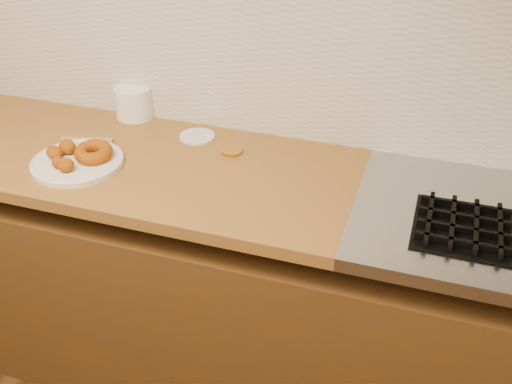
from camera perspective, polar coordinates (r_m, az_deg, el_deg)
base_cabinet at (r=2.19m, az=-4.83°, el=-9.37°), size 3.60×0.60×0.77m
butcher_block at (r=2.21m, az=-21.24°, el=4.39°), size 2.30×0.62×0.04m
backsplash at (r=2.01m, az=-2.59°, el=13.86°), size 3.60×0.02×0.60m
donut_plate at (r=1.97m, az=-16.65°, el=2.72°), size 0.29×0.29×0.02m
ring_donut at (r=1.95m, az=-15.23°, el=3.68°), size 0.17×0.17×0.05m
fried_dough_chunks at (r=1.97m, az=-17.97°, el=3.40°), size 0.16×0.17×0.05m
plastic_tub at (r=2.23m, az=-11.54°, el=8.41°), size 0.14×0.14×0.11m
tub_lid at (r=2.06m, az=-5.63°, el=5.29°), size 0.15×0.15×0.01m
brass_jar_lid at (r=1.96m, az=-2.33°, el=3.89°), size 0.09×0.09×0.01m
wooden_utensil at (r=2.10m, az=-15.79°, el=4.74°), size 0.18×0.07×0.01m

